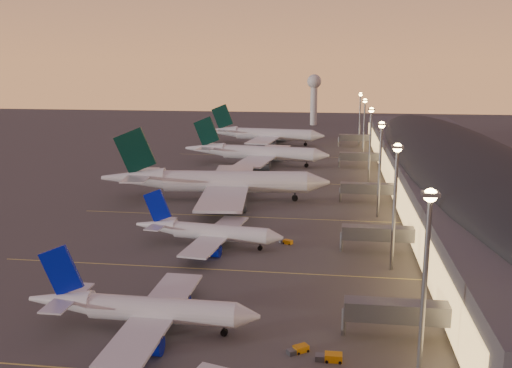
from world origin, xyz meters
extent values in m
plane|color=#44413E|center=(0.00, 0.00, 0.00)|extent=(700.00, 700.00, 0.00)
cylinder|color=silver|center=(-2.00, -32.58, 3.55)|extent=(23.36, 4.29, 3.97)
cone|color=silver|center=(11.53, -32.76, 3.55)|extent=(3.81, 4.02, 3.97)
cone|color=silver|center=(-18.91, -32.34, 4.05)|extent=(10.58, 4.11, 3.97)
cube|color=silver|center=(-3.13, -32.56, 2.86)|extent=(7.22, 33.50, 0.44)
cylinder|color=#061191|center=(-2.27, -25.22, 1.52)|extent=(5.30, 3.05, 2.98)
cylinder|color=#061191|center=(-2.48, -39.92, 1.52)|extent=(5.30, 3.05, 2.98)
cube|color=#061191|center=(-18.39, -32.35, 9.19)|extent=(7.28, 0.69, 8.61)
cube|color=silver|center=(-17.64, -32.36, 4.64)|extent=(3.92, 12.08, 0.28)
cylinder|color=black|center=(7.79, -32.71, 0.78)|extent=(0.32, 0.32, 1.57)
cylinder|color=black|center=(7.79, -32.71, 0.56)|extent=(1.12, 0.71, 1.11)
cylinder|color=black|center=(-3.84, -29.77, 0.78)|extent=(0.32, 0.32, 1.57)
cylinder|color=black|center=(-3.84, -29.77, 0.56)|extent=(1.12, 0.71, 1.11)
cylinder|color=black|center=(-3.92, -35.33, 0.78)|extent=(0.32, 0.32, 1.57)
cylinder|color=black|center=(-3.92, -35.33, 0.56)|extent=(1.12, 0.71, 1.11)
cylinder|color=silver|center=(-1.10, 9.21, 3.34)|extent=(22.20, 6.42, 3.73)
cone|color=silver|center=(11.52, 7.63, 3.34)|extent=(3.97, 4.14, 3.73)
cone|color=silver|center=(-16.88, 11.19, 3.80)|extent=(10.28, 4.93, 3.73)
cube|color=silver|center=(-2.15, 9.35, 2.68)|extent=(10.22, 31.96, 0.41)
cylinder|color=#061191|center=(-0.59, 16.11, 1.43)|extent=(5.26, 3.39, 2.80)
cylinder|color=#061191|center=(-2.31, 2.40, 1.43)|extent=(5.26, 3.39, 2.80)
cube|color=#061191|center=(-16.39, 11.13, 8.64)|extent=(6.85, 1.40, 8.09)
cube|color=silver|center=(-15.69, 11.04, 4.36)|extent=(4.91, 11.66, 0.26)
cylinder|color=black|center=(8.03, 8.07, 0.74)|extent=(0.33, 0.33, 1.47)
cylinder|color=black|center=(8.03, 8.07, 0.52)|extent=(1.12, 0.78, 1.04)
cylinder|color=black|center=(-2.53, 12.02, 0.74)|extent=(0.33, 0.33, 1.47)
cylinder|color=black|center=(-2.53, 12.02, 0.52)|extent=(1.12, 0.78, 1.04)
cylinder|color=black|center=(-3.18, 6.84, 0.74)|extent=(0.33, 0.33, 1.47)
cylinder|color=black|center=(-3.18, 6.84, 0.52)|extent=(1.12, 0.78, 1.04)
cylinder|color=silver|center=(-5.38, 52.90, 5.82)|extent=(43.19, 10.51, 6.47)
cone|color=silver|center=(19.34, 55.26, 5.82)|extent=(7.48, 7.09, 6.47)
cone|color=silver|center=(-36.28, 49.94, 6.63)|extent=(19.84, 8.28, 6.47)
cube|color=silver|center=(-7.44, 52.70, 4.69)|extent=(18.31, 63.41, 0.71)
cylinder|color=#585B60|center=(-7.38, 66.52, 2.51)|extent=(10.07, 5.75, 4.85)
cylinder|color=#585B60|center=(-4.76, 39.14, 2.51)|extent=(10.07, 5.75, 4.85)
cube|color=black|center=(-35.32, 50.03, 14.98)|extent=(12.79, 2.18, 14.35)
cube|color=silver|center=(-33.95, 50.17, 7.60)|extent=(9.01, 23.06, 0.45)
cylinder|color=black|center=(12.50, 54.61, 1.29)|extent=(0.56, 0.56, 2.59)
cylinder|color=black|center=(12.50, 54.61, 0.91)|extent=(1.91, 1.30, 1.81)
cylinder|color=black|center=(-9.25, 57.08, 1.29)|extent=(0.56, 0.56, 2.59)
cylinder|color=black|center=(-9.25, 57.08, 0.91)|extent=(1.91, 1.30, 1.81)
cylinder|color=black|center=(-8.39, 48.06, 1.29)|extent=(0.56, 0.56, 2.59)
cylinder|color=black|center=(-8.39, 48.06, 0.91)|extent=(1.91, 1.30, 1.81)
cylinder|color=silver|center=(-2.24, 111.89, 5.04)|extent=(37.47, 9.98, 5.60)
cone|color=silver|center=(19.13, 109.33, 5.04)|extent=(6.60, 6.28, 5.60)
cone|color=silver|center=(-28.96, 115.10, 5.74)|extent=(17.29, 7.56, 5.60)
cube|color=silver|center=(-4.02, 112.10, 4.06)|extent=(17.14, 55.08, 0.62)
cylinder|color=#585B60|center=(-1.42, 123.80, 2.17)|extent=(8.81, 5.17, 4.20)
cylinder|color=#585B60|center=(-4.26, 100.13, 2.17)|extent=(8.81, 5.17, 4.20)
cube|color=black|center=(-28.12, 115.00, 12.98)|extent=(11.08, 2.15, 12.44)
cube|color=silver|center=(-26.94, 114.85, 6.59)|extent=(8.26, 20.08, 0.39)
cylinder|color=black|center=(13.21, 110.04, 1.12)|extent=(0.50, 0.50, 2.24)
cylinder|color=black|center=(13.21, 110.04, 0.78)|extent=(1.68, 1.16, 1.57)
cylinder|color=black|center=(-4.74, 116.14, 1.12)|extent=(0.50, 0.50, 2.24)
cylinder|color=black|center=(-4.74, 116.14, 0.78)|extent=(1.68, 1.16, 1.57)
cylinder|color=black|center=(-5.68, 108.35, 1.12)|extent=(0.50, 0.50, 2.24)
cylinder|color=black|center=(-5.68, 108.35, 0.78)|extent=(1.68, 1.16, 1.57)
cylinder|color=silver|center=(-6.16, 169.06, 5.20)|extent=(38.63, 10.30, 5.78)
cone|color=silver|center=(15.87, 166.41, 5.20)|extent=(6.81, 6.47, 5.78)
cone|color=silver|center=(-33.70, 172.37, 5.92)|extent=(17.82, 7.80, 5.78)
cube|color=silver|center=(-8.00, 169.28, 4.19)|extent=(17.68, 56.78, 0.64)
cylinder|color=#585B60|center=(-5.31, 181.33, 2.24)|extent=(9.08, 5.33, 4.33)
cylinder|color=#585B60|center=(-8.24, 156.93, 2.24)|extent=(9.08, 5.33, 4.33)
cube|color=black|center=(-32.84, 172.26, 13.39)|extent=(11.42, 2.22, 12.82)
cube|color=silver|center=(-31.62, 172.12, 6.79)|extent=(8.52, 20.70, 0.40)
cylinder|color=black|center=(9.77, 167.14, 1.16)|extent=(0.51, 0.51, 2.31)
cylinder|color=black|center=(9.77, 167.14, 0.81)|extent=(1.73, 1.20, 1.62)
cylinder|color=black|center=(-8.74, 173.44, 1.16)|extent=(0.51, 0.51, 2.31)
cylinder|color=black|center=(-8.74, 173.44, 0.81)|extent=(1.73, 1.20, 1.62)
cylinder|color=black|center=(-9.70, 165.41, 1.16)|extent=(0.51, 0.51, 2.31)
cylinder|color=black|center=(-9.70, 165.41, 0.81)|extent=(1.73, 1.20, 1.62)
cube|color=#48484D|center=(62.00, 72.50, 6.00)|extent=(40.00, 255.00, 12.00)
ellipsoid|color=black|center=(62.00, 72.50, 12.00)|extent=(39.00, 253.00, 10.92)
cube|color=#FFC56B|center=(41.80, 72.50, 5.00)|extent=(0.40, 244.80, 8.00)
cube|color=#585B60|center=(34.00, -30.00, 4.50)|extent=(16.00, 3.20, 3.00)
cylinder|color=slate|center=(26.00, -30.00, 2.20)|extent=(0.70, 0.70, 4.40)
cube|color=#585B60|center=(34.00, 10.00, 4.50)|extent=(16.00, 3.20, 3.00)
cylinder|color=slate|center=(26.00, 10.00, 2.20)|extent=(0.70, 0.70, 4.40)
cube|color=#585B60|center=(34.00, 55.00, 4.50)|extent=(16.00, 3.20, 3.00)
cylinder|color=slate|center=(26.00, 55.00, 2.20)|extent=(0.70, 0.70, 4.40)
cube|color=#585B60|center=(34.00, 112.00, 4.50)|extent=(16.00, 3.20, 3.00)
cylinder|color=slate|center=(26.00, 112.00, 2.20)|extent=(0.70, 0.70, 4.40)
cube|color=#585B60|center=(34.00, 168.00, 4.50)|extent=(16.00, 3.20, 3.00)
cylinder|color=slate|center=(26.00, 168.00, 2.20)|extent=(0.70, 0.70, 4.40)
cylinder|color=slate|center=(36.00, -40.00, 12.50)|extent=(0.70, 0.70, 25.00)
cube|color=slate|center=(36.00, -40.00, 25.20)|extent=(2.20, 2.20, 0.50)
sphere|color=#FAC863|center=(36.00, -40.00, 25.00)|extent=(1.80, 1.80, 1.80)
cylinder|color=slate|center=(36.00, 0.00, 12.50)|extent=(0.70, 0.70, 25.00)
cube|color=slate|center=(36.00, 0.00, 25.20)|extent=(2.20, 2.20, 0.50)
sphere|color=#FAC863|center=(36.00, 0.00, 25.00)|extent=(1.80, 1.80, 1.80)
cylinder|color=slate|center=(36.00, 40.00, 12.50)|extent=(0.70, 0.70, 25.00)
cube|color=slate|center=(36.00, 40.00, 25.20)|extent=(2.20, 2.20, 0.50)
sphere|color=#FAC863|center=(36.00, 40.00, 25.00)|extent=(1.80, 1.80, 1.80)
cylinder|color=slate|center=(36.00, 85.00, 12.50)|extent=(0.70, 0.70, 25.00)
cube|color=slate|center=(36.00, 85.00, 25.20)|extent=(2.20, 2.20, 0.50)
sphere|color=#FAC863|center=(36.00, 85.00, 25.00)|extent=(1.80, 1.80, 1.80)
cylinder|color=slate|center=(36.00, 130.00, 12.50)|extent=(0.70, 0.70, 25.00)
cube|color=slate|center=(36.00, 130.00, 25.20)|extent=(2.20, 2.20, 0.50)
sphere|color=#FAC863|center=(36.00, 130.00, 25.00)|extent=(1.80, 1.80, 1.80)
cylinder|color=slate|center=(36.00, 175.00, 12.50)|extent=(0.70, 0.70, 25.00)
cube|color=slate|center=(36.00, 175.00, 25.20)|extent=(2.20, 2.20, 0.50)
sphere|color=#FAC863|center=(36.00, 175.00, 25.00)|extent=(1.80, 1.80, 1.80)
cylinder|color=silver|center=(10.00, 260.00, 13.00)|extent=(4.40, 4.40, 26.00)
sphere|color=silver|center=(10.00, 260.00, 28.00)|extent=(9.00, 9.00, 9.00)
cube|color=#D8C659|center=(0.00, -5.00, 0.01)|extent=(90.00, 0.36, 0.00)
cube|color=#D8C659|center=(0.00, 35.00, 0.01)|extent=(90.00, 0.36, 0.00)
cube|color=#D8C659|center=(0.00, 80.00, 0.01)|extent=(90.00, 0.36, 0.00)
cube|color=#D8C659|center=(0.00, 135.00, 0.01)|extent=(90.00, 0.36, 0.00)
cube|color=orange|center=(24.55, -38.01, 0.57)|extent=(2.47, 1.55, 1.13)
cube|color=#585B60|center=(22.69, -38.01, 0.41)|extent=(1.44, 1.34, 0.82)
cylinder|color=black|center=(25.48, -37.24, 0.23)|extent=(0.45, 0.19, 0.45)
cylinder|color=black|center=(25.48, -38.78, 0.23)|extent=(0.45, 0.19, 0.45)
cylinder|color=black|center=(23.62, -37.24, 0.23)|extent=(0.45, 0.19, 0.45)
cylinder|color=black|center=(23.62, -38.79, 0.23)|extent=(0.45, 0.19, 0.45)
cube|color=orange|center=(19.82, -35.99, 0.49)|extent=(2.50, 2.32, 0.97)
cube|color=#585B60|center=(18.53, -36.92, 0.35)|extent=(1.68, 1.66, 0.71)
cylinder|color=black|center=(20.08, -34.99, 0.19)|extent=(0.41, 0.36, 0.39)
cylinder|color=black|center=(20.86, -36.07, 0.19)|extent=(0.41, 0.36, 0.39)
cylinder|color=black|center=(18.79, -35.92, 0.19)|extent=(0.41, 0.36, 0.39)
cylinder|color=black|center=(19.56, -37.00, 0.19)|extent=(0.41, 0.36, 0.39)
cube|color=orange|center=(13.83, 13.41, 0.47)|extent=(2.42, 2.09, 0.94)
cube|color=#585B60|center=(12.46, 14.12, 0.34)|extent=(1.58, 1.54, 0.68)
cylinder|color=black|center=(14.81, 13.62, 0.19)|extent=(0.41, 0.31, 0.38)
cylinder|color=black|center=(14.21, 12.48, 0.19)|extent=(0.41, 0.31, 0.38)
cylinder|color=black|center=(13.44, 14.33, 0.19)|extent=(0.41, 0.31, 0.38)
cylinder|color=black|center=(12.85, 13.20, 0.19)|extent=(0.41, 0.31, 0.38)
camera|label=1|loc=(23.74, -112.24, 41.76)|focal=40.00mm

